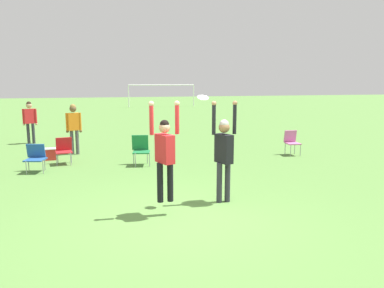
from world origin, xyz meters
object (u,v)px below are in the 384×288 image
frisbee (203,98)px  camping_chair_2 (141,148)px  camping_chair_0 (292,140)px  person_spectator_near (74,124)px  cooler_box (49,154)px  camping_chair_1 (64,149)px  camping_chair_3 (36,156)px  person_spectator_far (30,118)px  person_defending (224,149)px  person_jumping (165,150)px

frisbee → camping_chair_2: 4.64m
camping_chair_0 → person_spectator_near: person_spectator_near is taller
person_spectator_near → cooler_box: size_ratio=3.86×
camping_chair_0 → camping_chair_1: bearing=0.1°
camping_chair_0 → cooler_box: (-8.32, 1.38, -0.32)m
camping_chair_0 → camping_chair_3: bearing=6.7°
person_spectator_far → person_defending: bearing=-86.2°
person_jumping → person_spectator_far: person_jumping is taller
person_defending → person_spectator_far: 10.90m
camping_chair_3 → person_spectator_near: 2.76m
cooler_box → person_spectator_far: bearing=105.6°
camping_chair_1 → cooler_box: bearing=-65.2°
person_defending → person_spectator_near: bearing=-172.0°
camping_chair_2 → person_spectator_near: bearing=-36.8°
person_jumping → person_defending: 1.45m
frisbee → person_spectator_far: bearing=115.9°
person_defending → person_spectator_far: bearing=-170.3°
person_jumping → person_spectator_near: bearing=-3.4°
camping_chair_0 → camping_chair_2: 5.44m
camping_chair_0 → cooler_box: 8.44m
camping_chair_3 → person_jumping: bearing=136.8°
camping_chair_0 → person_spectator_near: (-7.51, 2.15, 0.58)m
frisbee → camping_chair_3: bearing=132.7°
frisbee → cooler_box: size_ratio=0.50×
person_defending → frisbee: frisbee is taller
cooler_box → person_spectator_near: bearing=43.7°
person_spectator_near → person_spectator_far: person_spectator_near is taller
person_jumping → frisbee: bearing=-83.3°
frisbee → camping_chair_2: frisbee is taller
cooler_box → frisbee: bearing=-58.3°
person_defending → person_spectator_far: person_defending is taller
camping_chair_0 → person_spectator_far: 10.73m
person_defending → camping_chair_3: 5.97m
camping_chair_3 → person_spectator_far: person_spectator_far is taller
person_jumping → person_spectator_near: size_ratio=1.08×
camping_chair_0 → person_defending: bearing=50.8°
camping_chair_0 → cooler_box: camping_chair_0 is taller
person_jumping → cooler_box: size_ratio=4.17×
person_defending → camping_chair_2: bearing=177.6°
frisbee → camping_chair_0: frisbee is taller
frisbee → camping_chair_2: bearing=99.8°
frisbee → cooler_box: (-3.61, 5.84, -2.07)m
frisbee → person_spectator_far: 10.78m
person_spectator_near → person_spectator_far: (-1.87, 3.02, -0.02)m
person_defending → camping_chair_1: 6.18m
camping_chair_3 → person_spectator_far: bearing=-66.9°
camping_chair_1 → person_spectator_near: person_spectator_near is taller
person_spectator_far → cooler_box: person_spectator_far is taller
person_defending → camping_chair_2: (-1.22, 4.20, -0.63)m
person_jumping → camping_chair_1: (-2.19, 5.47, -0.82)m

